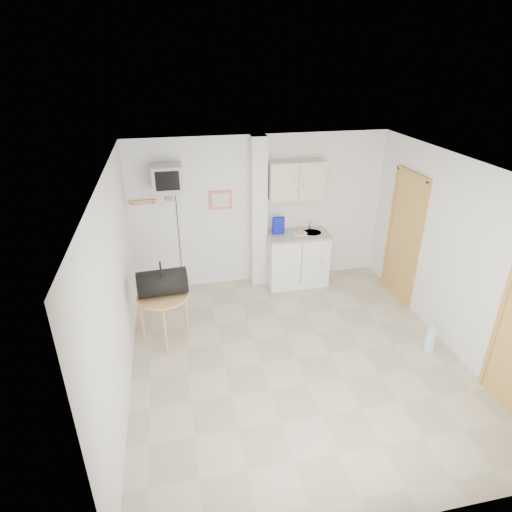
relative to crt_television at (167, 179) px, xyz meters
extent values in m
plane|color=#B5A98F|center=(1.45, -2.02, -1.94)|extent=(4.50, 4.50, 0.00)
cube|color=white|center=(1.45, 0.23, -0.69)|extent=(4.20, 0.04, 2.50)
cube|color=white|center=(1.45, -4.27, -0.69)|extent=(4.20, 0.04, 2.50)
cube|color=white|center=(-0.65, -2.02, -0.69)|extent=(0.04, 4.50, 2.50)
cube|color=white|center=(3.55, -2.02, -0.69)|extent=(0.04, 4.50, 2.50)
cube|color=white|center=(1.45, -2.02, 0.56)|extent=(4.20, 4.50, 0.04)
cube|color=white|center=(1.40, 0.12, -0.69)|extent=(0.25, 0.22, 2.50)
cube|color=#E76A55|center=(0.80, 0.21, -0.44)|extent=(0.36, 0.03, 0.30)
cube|color=silver|center=(0.80, 0.19, -0.44)|extent=(0.28, 0.01, 0.22)
cube|color=#B58C48|center=(-0.40, 0.20, -0.39)|extent=(0.40, 0.05, 0.06)
cube|color=white|center=(1.13, 0.22, -0.99)|extent=(0.15, 0.02, 0.08)
cylinder|color=#B58C48|center=(-0.55, 0.14, -0.40)|extent=(0.02, 0.08, 0.02)
cylinder|color=#B58C48|center=(-0.25, 0.14, -0.40)|extent=(0.02, 0.08, 0.02)
cube|color=#A97A38|center=(3.52, -0.77, -0.94)|extent=(0.04, 0.75, 2.00)
cube|color=olive|center=(3.52, -0.77, -0.94)|extent=(0.06, 0.87, 2.06)
cube|color=white|center=(2.03, -0.05, -1.50)|extent=(1.00, 0.55, 0.88)
cube|color=#ABA091|center=(2.03, -0.05, -1.04)|extent=(1.03, 0.58, 0.04)
cylinder|color=#B7B7BA|center=(2.28, -0.05, -1.04)|extent=(0.30, 0.30, 0.05)
cylinder|color=#B7B7BA|center=(2.28, 0.09, -0.94)|extent=(0.02, 0.02, 0.16)
cylinder|color=#B7B7BA|center=(2.28, 0.03, -0.86)|extent=(0.02, 0.13, 0.02)
cube|color=beige|center=(2.00, 0.07, -0.14)|extent=(0.90, 0.32, 0.60)
cube|color=#0B15A3|center=(1.71, 0.00, -0.87)|extent=(0.19, 0.07, 0.29)
cylinder|color=white|center=(2.07, -0.08, -1.01)|extent=(0.22, 0.22, 0.01)
sphere|color=tan|center=(2.07, -0.08, -0.96)|extent=(0.11, 0.11, 0.11)
cube|color=slate|center=(0.00, 0.07, -0.21)|extent=(0.36, 0.32, 0.02)
cube|color=slate|center=(0.00, 0.20, -0.29)|extent=(0.10, 0.06, 0.20)
cube|color=#A09FA2|center=(0.00, 0.00, 0.01)|extent=(0.44, 0.42, 0.40)
cube|color=black|center=(0.00, -0.22, 0.03)|extent=(0.34, 0.02, 0.28)
cylinder|color=black|center=(0.10, 0.21, -1.07)|extent=(0.01, 0.01, 1.73)
cylinder|color=#B58C48|center=(-0.20, -1.28, -1.23)|extent=(0.67, 0.67, 0.03)
cylinder|color=#B58C48|center=(0.10, -1.28, -1.59)|extent=(0.04, 0.04, 0.69)
cylinder|color=#B58C48|center=(-0.20, -0.98, -1.59)|extent=(0.04, 0.04, 0.69)
cylinder|color=#B58C48|center=(-0.50, -1.28, -1.59)|extent=(0.04, 0.04, 0.69)
cylinder|color=#B58C48|center=(-0.20, -1.57, -1.59)|extent=(0.04, 0.04, 0.69)
cylinder|color=black|center=(-0.19, -1.25, -1.03)|extent=(0.67, 0.40, 0.36)
torus|color=black|center=(-0.19, -1.25, -0.86)|extent=(0.04, 0.27, 0.27)
cylinder|color=#B4D8EF|center=(3.24, -2.23, -1.76)|extent=(0.13, 0.13, 0.34)
cylinder|color=#B4D8EF|center=(3.24, -2.23, -1.57)|extent=(0.04, 0.04, 0.04)
camera|label=1|loc=(0.02, -6.29, 1.71)|focal=30.00mm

